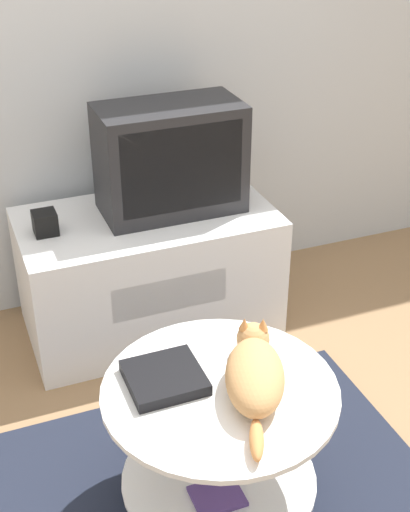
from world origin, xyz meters
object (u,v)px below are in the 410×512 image
object	(u,v)px
dvd_box	(164,378)
cat	(255,372)
tv	(170,159)
speaker	(45,223)

from	to	relation	value
dvd_box	cat	xyz separation A→B (m)	(0.24, -0.12, 0.04)
cat	tv	bearing A→B (deg)	16.41
dvd_box	tv	bearing A→B (deg)	69.68
speaker	dvd_box	xyz separation A→B (m)	(0.17, -1.00, -0.07)
tv	speaker	world-z (taller)	tv
tv	dvd_box	xyz separation A→B (m)	(-0.38, -1.03, -0.26)
speaker	dvd_box	size ratio (longest dim) A/B	0.42
speaker	dvd_box	bearing A→B (deg)	-80.65
cat	speaker	bearing A→B (deg)	43.18
speaker	cat	xyz separation A→B (m)	(0.40, -1.13, -0.03)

